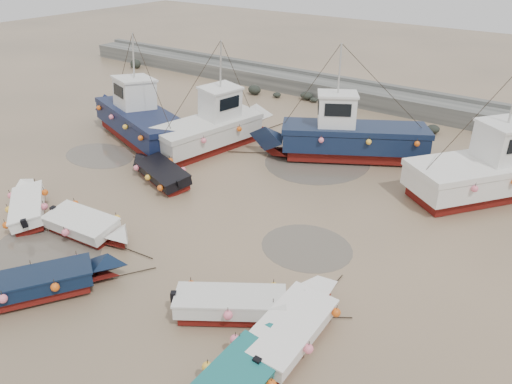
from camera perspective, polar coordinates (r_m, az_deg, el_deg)
ground at (r=21.23m, az=-11.14°, el=-5.31°), size 120.00×120.00×0.00m
seawall at (r=37.89m, az=13.80°, el=10.29°), size 60.00×4.92×1.50m
puddle_a at (r=21.87m, az=-22.71°, el=-6.08°), size 4.83×4.83×0.01m
puddle_b at (r=20.43m, az=5.82°, el=-6.29°), size 3.79×3.79×0.01m
puddle_c at (r=30.00m, az=-17.45°, el=4.00°), size 4.46×4.46×0.01m
puddle_d at (r=28.11m, az=7.05°, el=3.52°), size 5.74×5.74×0.01m
dinghy_0 at (r=24.66m, az=-24.44°, el=-1.07°), size 5.21×3.83×1.43m
dinghy_1 at (r=19.15m, az=-23.22°, el=-9.35°), size 4.17×5.88×1.43m
dinghy_2 at (r=14.54m, az=-2.09°, el=-20.23°), size 2.04×5.55×1.43m
dinghy_3 at (r=16.73m, az=-1.67°, el=-12.58°), size 5.27×3.89×1.43m
dinghy_4 at (r=25.99m, az=-10.80°, el=2.48°), size 5.76×2.82×1.43m
dinghy_5 at (r=21.89m, az=-18.56°, el=-3.55°), size 5.46×2.09×1.43m
dinghy_6 at (r=16.11m, az=4.43°, el=-14.52°), size 2.13×5.93×1.43m
cabin_boat_0 at (r=31.60m, az=-13.44°, el=8.22°), size 11.28×5.72×6.22m
cabin_boat_1 at (r=29.42m, az=-4.69°, el=7.57°), size 3.72×9.82×6.22m
cabin_boat_2 at (r=28.38m, az=9.91°, el=6.39°), size 10.38×7.11×6.22m
cabin_boat_3 at (r=26.22m, az=25.33°, el=2.35°), size 7.09×8.92×6.22m
person at (r=28.72m, az=-10.59°, el=3.77°), size 0.71×0.62×1.63m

